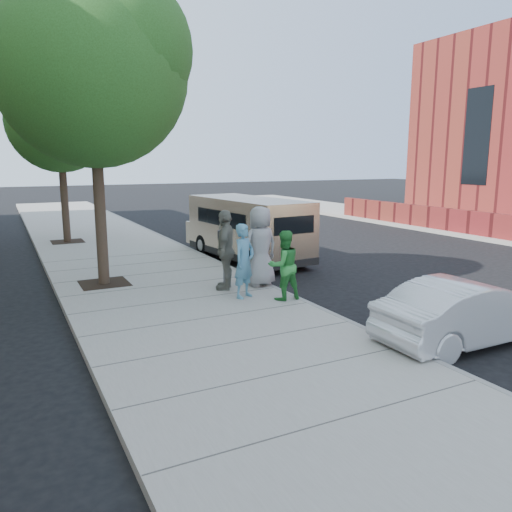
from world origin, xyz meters
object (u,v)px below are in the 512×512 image
at_px(tree_far, 60,117).
at_px(parking_meter, 224,246).
at_px(tree_near, 93,64).
at_px(person_officer, 244,261).
at_px(sedan, 468,312).
at_px(person_gray_shirt, 260,246).
at_px(person_green_shirt, 284,265).
at_px(person_striped_polo, 226,250).
at_px(van, 246,227).

bearing_deg(tree_far, parking_meter, -74.77).
relative_size(tree_near, person_officer, 4.38).
height_order(tree_near, tree_far, tree_near).
height_order(sedan, person_gray_shirt, person_gray_shirt).
xyz_separation_m(parking_meter, person_green_shirt, (0.77, -1.62, -0.25)).
height_order(tree_near, parking_meter, tree_near).
xyz_separation_m(tree_far, person_striped_polo, (2.55, -9.52, -3.75)).
bearing_deg(tree_near, van, 20.02).
xyz_separation_m(tree_far, person_gray_shirt, (3.45, -9.63, -3.73)).
bearing_deg(person_officer, person_green_shirt, -66.48).
bearing_deg(van, sedan, -94.48).
relative_size(parking_meter, person_gray_shirt, 0.72).
distance_m(parking_meter, van, 4.31).
relative_size(tree_near, parking_meter, 5.20).
relative_size(tree_near, person_green_shirt, 4.73).
height_order(parking_meter, person_officer, person_officer).
height_order(person_green_shirt, person_striped_polo, person_striped_polo).
distance_m(tree_near, person_striped_polo, 5.45).
relative_size(person_green_shirt, person_striped_polo, 0.81).
bearing_deg(sedan, person_striped_polo, 26.52).
relative_size(tree_near, person_striped_polo, 3.84).
bearing_deg(van, person_striped_polo, -128.08).
bearing_deg(parking_meter, sedan, -72.12).
distance_m(parking_meter, sedan, 5.82).
bearing_deg(person_gray_shirt, person_officer, 35.79).
bearing_deg(person_striped_polo, person_officer, 35.65).
distance_m(tree_far, sedan, 16.05).
distance_m(van, person_striped_polo, 4.42).
relative_size(tree_far, person_green_shirt, 4.08).
height_order(sedan, person_striped_polo, person_striped_polo).
xyz_separation_m(parking_meter, van, (2.38, 3.60, -0.11)).
relative_size(tree_near, tree_far, 1.16).
xyz_separation_m(parking_meter, sedan, (2.52, -5.21, -0.60)).
distance_m(tree_near, person_green_shirt, 6.63).
height_order(van, sedan, van).
bearing_deg(parking_meter, van, 48.59).
relative_size(van, person_green_shirt, 3.58).
bearing_deg(person_officer, tree_near, 104.65).
bearing_deg(tree_near, person_striped_polo, -36.97).
distance_m(tree_far, van, 8.51).
height_order(tree_far, sedan, tree_far).
bearing_deg(person_officer, person_gray_shirt, 16.17).
bearing_deg(person_green_shirt, person_striped_polo, -62.20).
xyz_separation_m(parking_meter, person_gray_shirt, (0.90, -0.23, -0.04)).
xyz_separation_m(tree_near, parking_meter, (2.56, -1.80, -4.35)).
xyz_separation_m(tree_near, van, (4.94, 1.80, -4.46)).
xyz_separation_m(tree_far, van, (4.94, -5.80, -3.79)).
bearing_deg(person_gray_shirt, person_striped_polo, -14.98).
xyz_separation_m(van, sedan, (0.14, -8.81, -0.49)).
distance_m(sedan, person_green_shirt, 4.01).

